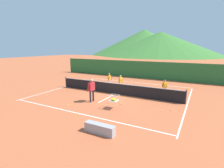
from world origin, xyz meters
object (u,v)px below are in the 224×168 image
tennis_ball_5 (121,104)px  tennis_ball_7 (79,115)px  tennis_ball_0 (161,111)px  tennis_ball_4 (46,96)px  courtside_bench (100,129)px  tennis_net (115,88)px  tennis_ball_2 (68,105)px  ball_cart (114,100)px  tennis_ball_1 (171,110)px  tennis_ball_6 (99,95)px  student_1 (121,81)px  instructor (92,88)px  student_0 (109,78)px  tennis_ball_3 (48,94)px  student_2 (165,86)px

tennis_ball_5 → tennis_ball_7: size_ratio=1.00×
tennis_ball_0 → tennis_ball_4: same height
tennis_ball_4 → courtside_bench: 7.79m
tennis_net → tennis_ball_2: bearing=-110.6°
courtside_bench → ball_cart: bearing=106.4°
ball_cart → tennis_ball_1: (3.37, 1.39, -0.56)m
tennis_ball_0 → tennis_ball_2: bearing=-162.0°
tennis_ball_2 → tennis_ball_6: bearing=82.0°
tennis_ball_6 → tennis_net: bearing=39.7°
student_1 → tennis_ball_4: 6.75m
instructor → courtside_bench: instructor is taller
student_0 → tennis_ball_5: size_ratio=19.51×
tennis_net → tennis_ball_4: 5.73m
student_0 → tennis_ball_6: 3.64m
tennis_ball_2 → student_0: bearing=93.8°
student_0 → instructor: bearing=-74.7°
tennis_net → tennis_ball_0: 4.91m
student_0 → tennis_ball_2: bearing=-86.2°
tennis_ball_0 → tennis_ball_6: size_ratio=1.00×
ball_cart → tennis_ball_3: (-6.41, 0.22, -0.56)m
tennis_ball_7 → courtside_bench: size_ratio=0.05×
tennis_ball_4 → tennis_ball_5: size_ratio=1.00×
tennis_net → instructor: instructor is taller
student_0 → tennis_ball_0: size_ratio=19.51×
tennis_ball_4 → courtside_bench: bearing=-23.3°
tennis_ball_5 → tennis_ball_7: (-1.34, -2.99, 0.00)m
tennis_ball_6 → courtside_bench: (3.56, -5.44, 0.20)m
tennis_ball_6 → tennis_ball_7: bearing=-72.2°
ball_cart → tennis_ball_7: 2.48m
instructor → student_0: size_ratio=1.29×
student_2 → tennis_ball_4: (-8.43, -4.99, -0.74)m
tennis_ball_3 → tennis_ball_0: bearing=4.6°
tennis_ball_3 → student_2: bearing=28.4°
tennis_ball_1 → tennis_ball_5: same height
tennis_ball_6 → tennis_ball_2: bearing=-98.0°
tennis_net → ball_cart: tennis_net is taller
student_0 → student_1: size_ratio=1.00×
instructor → tennis_ball_6: instructor is taller
student_0 → student_1: 1.73m
student_2 → tennis_ball_3: bearing=-151.6°
tennis_ball_6 → tennis_ball_0: bearing=-13.2°
tennis_ball_1 → tennis_ball_7: bearing=-143.1°
student_2 → tennis_ball_2: size_ratio=18.83×
tennis_net → tennis_ball_5: size_ratio=164.98×
tennis_ball_3 → tennis_ball_7: same height
tennis_ball_7 → student_0: bearing=106.4°
tennis_ball_3 → tennis_ball_6: bearing=28.1°
tennis_ball_4 → tennis_ball_5: (6.32, 1.04, 0.00)m
tennis_ball_3 → courtside_bench: 8.11m
tennis_ball_1 → ball_cart: bearing=-157.6°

